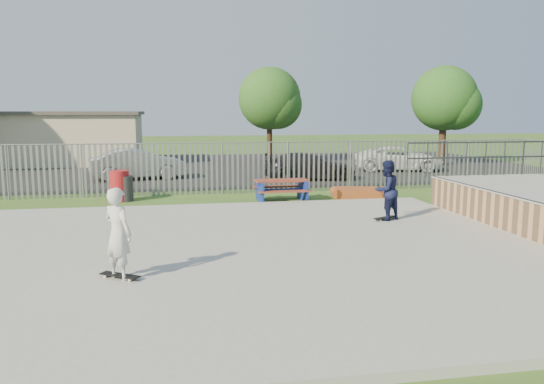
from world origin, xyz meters
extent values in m
plane|color=#36571E|center=(0.00, 0.00, 0.00)|extent=(120.00, 120.00, 0.00)
cube|color=gray|center=(0.00, 0.00, 0.07)|extent=(15.00, 12.00, 0.15)
cylinder|color=#383A3F|center=(7.52, 1.00, 1.08)|extent=(0.06, 7.00, 0.06)
cube|color=maroon|center=(2.92, 6.83, 0.76)|extent=(1.88, 0.75, 0.06)
cube|color=maroon|center=(2.92, 6.21, 0.46)|extent=(1.87, 0.31, 0.05)
cube|color=maroon|center=(2.91, 7.45, 0.46)|extent=(1.87, 0.31, 0.05)
cube|color=navy|center=(2.92, 6.83, 0.38)|extent=(1.68, 1.47, 0.77)
cube|color=brown|center=(5.99, 7.16, 0.18)|extent=(1.96, 1.24, 0.36)
cylinder|color=maroon|center=(-2.77, 7.93, 0.55)|extent=(0.66, 0.66, 1.10)
cylinder|color=#29292B|center=(-2.57, 7.91, 0.45)|extent=(0.54, 0.54, 0.91)
cube|color=black|center=(0.00, 19.00, 0.01)|extent=(40.00, 18.00, 0.02)
imported|color=#AEAFB3|center=(-2.53, 14.09, 0.75)|extent=(4.64, 2.34, 1.46)
imported|color=black|center=(5.40, 12.56, 0.65)|extent=(4.47, 2.14, 1.26)
imported|color=white|center=(11.12, 15.42, 0.67)|extent=(5.06, 3.16, 1.31)
cube|color=beige|center=(-8.00, 23.00, 1.50)|extent=(10.00, 6.00, 3.00)
cube|color=#4C4742|center=(-8.00, 23.00, 3.10)|extent=(10.40, 6.40, 0.20)
cylinder|color=#392516|center=(4.98, 20.92, 1.71)|extent=(0.33, 0.33, 3.41)
sphere|color=#29531C|center=(4.98, 20.92, 3.99)|extent=(3.82, 3.82, 3.82)
cylinder|color=#3E2919|center=(14.88, 17.80, 1.70)|extent=(0.41, 0.41, 3.39)
sphere|color=#27521C|center=(14.88, 17.80, 3.97)|extent=(3.80, 3.80, 3.80)
cube|color=black|center=(5.04, 2.41, 0.21)|extent=(0.81, 0.52, 0.02)
cube|color=black|center=(-1.83, -1.76, 0.21)|extent=(0.78, 0.61, 0.02)
imported|color=#121638|center=(5.04, 2.41, 1.00)|extent=(1.02, 0.93, 1.69)
imported|color=silver|center=(-1.83, -1.76, 1.00)|extent=(0.73, 0.72, 1.69)
camera|label=1|loc=(-0.76, -11.49, 3.18)|focal=35.00mm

